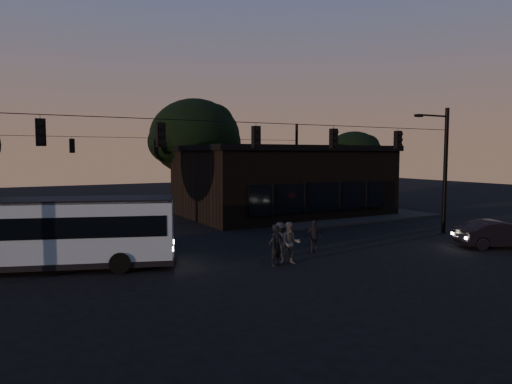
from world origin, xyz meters
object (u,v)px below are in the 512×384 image
car (500,234)px  pedestrian_a (277,245)px  pedestrian_b (290,243)px  pedestrian_d (280,240)px  building (283,180)px  pedestrian_c (314,236)px  bus (45,230)px

car → pedestrian_a: pedestrian_a is taller
pedestrian_a → pedestrian_b: pedestrian_b is taller
car → pedestrian_d: (-10.91, 3.61, 0.12)m
pedestrian_a → pedestrian_b: size_ratio=0.96×
building → pedestrian_c: bearing=-115.9°
building → pedestrian_d: (-8.16, -12.75, -1.90)m
pedestrian_a → pedestrian_c: bearing=7.1°
car → pedestrian_c: 9.65m
pedestrian_d → building: bearing=-80.3°
pedestrian_d → pedestrian_b: bearing=118.1°
building → pedestrian_d: 15.26m
pedestrian_d → car: bearing=-156.1°
bus → car: 21.57m
building → pedestrian_c: size_ratio=9.82×
bus → building: bearing=49.0°
pedestrian_c → pedestrian_d: pedestrian_d is taller
pedestrian_a → pedestrian_d: (1.02, 1.37, -0.07)m
bus → pedestrian_d: (9.70, -2.70, -0.84)m
pedestrian_b → pedestrian_c: size_ratio=1.17×
car → pedestrian_b: pedestrian_b is taller
bus → pedestrian_a: size_ratio=6.03×
building → pedestrian_c: building is taller
building → pedestrian_d: bearing=-122.6°
building → bus: size_ratio=1.45×
bus → pedestrian_b: bearing=-4.1°
building → car: bearing=-80.4°
car → bus: bearing=97.1°
building → car: size_ratio=3.66×
car → pedestrian_a: bearing=103.5°
bus → pedestrian_a: bus is taller
car → pedestrian_c: size_ratio=2.68×
car → pedestrian_b: (-11.26, 2.21, 0.22)m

